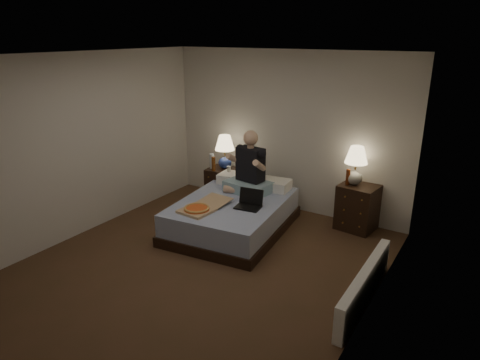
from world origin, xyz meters
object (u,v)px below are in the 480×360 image
Objects in this scene: person at (248,162)px; radiator at (364,286)px; nightstand_left at (222,186)px; soda_can at (229,169)px; bed at (233,215)px; laptop at (248,200)px; nightstand_right at (357,207)px; water_bottle at (212,161)px; beer_bottle_left at (213,164)px; beer_bottle_right at (348,177)px; lamp_right at (356,166)px; pizza_box at (197,209)px; lamp_left at (225,152)px.

person is 2.55m from radiator.
soda_can reaches higher than nightstand_left.
soda_can is 3.09m from radiator.
laptop is at bearing -25.55° from bed.
nightstand_right is 2.67× the size of water_bottle.
beer_bottle_left is 0.14× the size of radiator.
person is (-1.34, -0.52, 0.14)m from beer_bottle_right.
beer_bottle_left is at bearing 134.08° from bed.
beer_bottle_right is 1.96m from radiator.
bed is 1.89m from lamp_right.
person is (0.74, -0.38, 0.63)m from nightstand_left.
water_bottle reaches higher than bed.
laptop is at bearing -35.20° from water_bottle.
pizza_box is 0.47× the size of radiator.
nightstand_right is at bearing 35.71° from laptop.
pizza_box is at bearing -73.03° from nightstand_left.
nightstand_left is at bearing 154.51° from soda_can.
person is (0.54, -0.29, 0.28)m from soda_can.
laptop is at bearing 160.77° from radiator.
water_bottle is at bearing 133.79° from bed.
person reaches higher than nightstand_left.
lamp_right is 2.24× the size of water_bottle.
bed is 7.96× the size of beer_bottle_right.
radiator is (2.68, -1.47, -0.44)m from soda_can.
water_bottle is at bearing -148.09° from lamp_left.
beer_bottle_left reaches higher than pizza_box.
pizza_box is at bearing -75.04° from soda_can.
soda_can is (-0.54, 0.72, 0.42)m from bed.
water_bottle reaches higher than beer_bottle_left.
beer_bottle_left is 0.68× the size of laptop.
beer_bottle_left reaches higher than radiator.
beer_bottle_left reaches higher than laptop.
nightstand_left is at bearing 151.50° from radiator.
lamp_right is at bearing 48.92° from pizza_box.
beer_bottle_left is 1.00× the size of beer_bottle_right.
person is at bearing 112.68° from laptop.
radiator is at bearing -63.33° from nightstand_right.
beer_bottle_right reaches higher than nightstand_left.
person is at bearing -157.85° from lamp_right.
person is at bearing -159.00° from beer_bottle_right.
pizza_box is (-1.69, -1.60, 0.16)m from nightstand_right.
bed reaches higher than radiator.
water_bottle is 0.36m from soda_can.
lamp_left is 1.45m from laptop.
person is at bearing -15.50° from beer_bottle_left.
water_bottle is (-2.39, -0.27, 0.39)m from nightstand_right.
lamp_right is 5.60× the size of soda_can.
water_bottle is 0.16× the size of radiator.
bed is 7.32× the size of water_bottle.
radiator is at bearing -64.78° from beer_bottle_right.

